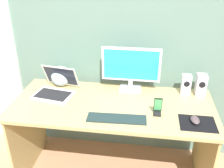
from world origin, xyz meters
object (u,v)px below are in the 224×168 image
Objects in this scene: speaker_near_monitor at (186,84)px; phone_in_dock at (158,109)px; fishbowl at (61,76)px; laptop at (56,88)px; keyboard_external at (117,119)px; monitor at (131,67)px; mouse at (195,120)px; speaker_right at (201,85)px.

speaker_near_monitor reaches higher than phone_in_dock.
fishbowl is 0.92m from phone_in_dock.
laptop is at bearing -172.06° from speaker_near_monitor.
laptop reaches higher than speaker_near_monitor.
keyboard_external is at bearing -159.92° from phone_in_dock.
monitor is at bearing 80.31° from keyboard_external.
keyboard_external is at bearing 177.36° from mouse.
laptop is at bearing 166.21° from phone_in_dock.
speaker_right is 0.42× the size of keyboard_external.
speaker_right is 1.07× the size of speaker_near_monitor.
speaker_near_monitor is at bearing 38.98° from keyboard_external.
mouse is at bearing -102.94° from speaker_right.
fishbowl reaches higher than keyboard_external.
monitor is 1.39× the size of laptop.
laptop reaches higher than mouse.
speaker_right is 1.21m from laptop.
fishbowl is 0.43× the size of keyboard_external.
keyboard_external is (0.55, -0.31, -0.04)m from laptop.
phone_in_dock reaches higher than mouse.
speaker_right is 1.29× the size of phone_in_dock.
speaker_near_monitor is 0.70m from keyboard_external.
monitor is at bearing 0.13° from fishbowl.
mouse is at bearing -13.99° from laptop.
speaker_right reaches higher than phone_in_dock.
laptop is 2.55× the size of phone_in_dock.
fishbowl is at bearing 156.71° from phone_in_dock.
keyboard_external is (-0.52, -0.46, -0.08)m from speaker_near_monitor.
speaker_right is at bearing 7.16° from laptop.
mouse is 0.72× the size of phone_in_dock.
speaker_right is 1.79× the size of mouse.
monitor is 2.74× the size of speaker_right.
speaker_near_monitor reaches higher than mouse.
monitor is 0.60m from speaker_right.
mouse is at bearing 1.48° from keyboard_external.
laptop is 1.96× the size of fishbowl.
speaker_near_monitor is 1.09m from laptop.
monitor is 0.68m from mouse.
mouse is at bearing -41.67° from monitor.
mouse is (0.55, 0.04, 0.02)m from keyboard_external.
speaker_right reaches higher than fishbowl.
laptop is (-0.61, -0.16, -0.16)m from monitor.
fishbowl is (-1.20, 0.01, -0.00)m from speaker_right.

